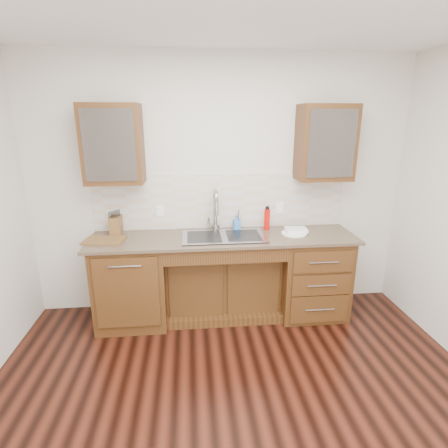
{
  "coord_description": "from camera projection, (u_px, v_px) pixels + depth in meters",
  "views": [
    {
      "loc": [
        -0.33,
        -1.92,
        2.06
      ],
      "look_at": [
        0.0,
        1.4,
        1.05
      ],
      "focal_mm": 28.0,
      "sensor_mm": 36.0,
      "label": 1
    }
  ],
  "objects": [
    {
      "name": "backsplash",
      "position": [
        221.0,
        201.0,
        3.77
      ],
      "size": [
        2.7,
        0.02,
        0.59
      ],
      "primitive_type": "cube",
      "color": "beige",
      "rests_on": "wall_back"
    },
    {
      "name": "upper_cabinet_right",
      "position": [
        325.0,
        143.0,
        3.54
      ],
      "size": [
        0.55,
        0.34,
        0.75
      ],
      "primitive_type": "cube",
      "color": "#593014",
      "rests_on": "wall_back"
    },
    {
      "name": "base_cabinet_right",
      "position": [
        310.0,
        274.0,
        3.8
      ],
      "size": [
        0.7,
        0.62,
        0.88
      ],
      "primitive_type": "cube",
      "color": "#593014",
      "rests_on": "ground"
    },
    {
      "name": "cup_left_a",
      "position": [
        105.0,
        150.0,
        3.34
      ],
      "size": [
        0.15,
        0.15,
        0.1
      ],
      "primitive_type": "imported",
      "rotation": [
        0.0,
        0.0,
        0.12
      ],
      "color": "silver",
      "rests_on": "upper_cabinet_left"
    },
    {
      "name": "outlet_left",
      "position": [
        160.0,
        211.0,
        3.72
      ],
      "size": [
        0.08,
        0.01,
        0.12
      ],
      "primitive_type": "cube",
      "color": "white",
      "rests_on": "backsplash"
    },
    {
      "name": "base_cabinet_center",
      "position": [
        223.0,
        282.0,
        3.82
      ],
      "size": [
        1.2,
        0.44,
        0.7
      ],
      "primitive_type": "cube",
      "color": "#593014",
      "rests_on": "ground"
    },
    {
      "name": "ground",
      "position": [
        243.0,
        429.0,
        2.48
      ],
      "size": [
        4.0,
        3.5,
        0.1
      ],
      "primitive_type": "cube",
      "color": "#3A150C"
    },
    {
      "name": "soap_bottle",
      "position": [
        237.0,
        223.0,
        3.74
      ],
      "size": [
        0.08,
        0.08,
        0.16
      ],
      "primitive_type": "imported",
      "rotation": [
        0.0,
        0.0,
        0.15
      ],
      "color": "#3877C8",
      "rests_on": "countertop"
    },
    {
      "name": "wall_back",
      "position": [
        220.0,
        187.0,
        3.78
      ],
      "size": [
        4.0,
        0.1,
        2.7
      ],
      "primitive_type": "cube",
      "color": "beige",
      "rests_on": "ground"
    },
    {
      "name": "water_bottle",
      "position": [
        267.0,
        219.0,
        3.75
      ],
      "size": [
        0.06,
        0.06,
        0.22
      ],
      "primitive_type": "cylinder",
      "rotation": [
        0.0,
        0.0,
        -0.06
      ],
      "color": "red",
      "rests_on": "countertop"
    },
    {
      "name": "knife_block",
      "position": [
        116.0,
        225.0,
        3.59
      ],
      "size": [
        0.11,
        0.18,
        0.19
      ],
      "primitive_type": "cube",
      "rotation": [
        0.0,
        0.0,
        -0.01
      ],
      "color": "#A87049",
      "rests_on": "countertop"
    },
    {
      "name": "base_cabinet_left",
      "position": [
        133.0,
        282.0,
        3.62
      ],
      "size": [
        0.7,
        0.62,
        0.88
      ],
      "primitive_type": "cube",
      "color": "#593014",
      "rests_on": "ground"
    },
    {
      "name": "plate",
      "position": [
        294.0,
        233.0,
        3.62
      ],
      "size": [
        0.33,
        0.33,
        0.01
      ],
      "primitive_type": "cylinder",
      "rotation": [
        0.0,
        0.0,
        -0.34
      ],
      "color": "white",
      "rests_on": "countertop"
    },
    {
      "name": "cutting_board",
      "position": [
        104.0,
        240.0,
        3.41
      ],
      "size": [
        0.41,
        0.32,
        0.02
      ],
      "primitive_type": "cube",
      "rotation": [
        0.0,
        0.0,
        -0.15
      ],
      "color": "brown",
      "rests_on": "countertop"
    },
    {
      "name": "cup_left_b",
      "position": [
        122.0,
        150.0,
        3.36
      ],
      "size": [
        0.09,
        0.09,
        0.08
      ],
      "primitive_type": "imported",
      "rotation": [
        0.0,
        0.0,
        -0.04
      ],
      "color": "white",
      "rests_on": "upper_cabinet_left"
    },
    {
      "name": "cup_right_a",
      "position": [
        318.0,
        148.0,
        3.55
      ],
      "size": [
        0.14,
        0.14,
        0.09
      ],
      "primitive_type": "imported",
      "rotation": [
        0.0,
        0.0,
        0.21
      ],
      "color": "silver",
      "rests_on": "upper_cabinet_right"
    },
    {
      "name": "cup_right_b",
      "position": [
        337.0,
        148.0,
        3.56
      ],
      "size": [
        0.11,
        0.11,
        0.09
      ],
      "primitive_type": "imported",
      "rotation": [
        0.0,
        0.0,
        0.1
      ],
      "color": "white",
      "rests_on": "upper_cabinet_right"
    },
    {
      "name": "filter_tap",
      "position": [
        238.0,
        219.0,
        3.75
      ],
      "size": [
        0.02,
        0.02,
        0.24
      ],
      "primitive_type": "cylinder",
      "color": "#999993",
      "rests_on": "countertop"
    },
    {
      "name": "sink",
      "position": [
        224.0,
        245.0,
        3.57
      ],
      "size": [
        0.84,
        0.46,
        0.19
      ],
      "primitive_type": "cube",
      "color": "#9E9EA5",
      "rests_on": "countertop"
    },
    {
      "name": "outlet_right",
      "position": [
        280.0,
        208.0,
        3.84
      ],
      "size": [
        0.08,
        0.01,
        0.12
      ],
      "primitive_type": "cube",
      "color": "white",
      "rests_on": "backsplash"
    },
    {
      "name": "dish_towel",
      "position": [
        296.0,
        230.0,
        3.66
      ],
      "size": [
        0.23,
        0.17,
        0.03
      ],
      "primitive_type": "cube",
      "rotation": [
        0.0,
        0.0,
        -0.05
      ],
      "color": "silver",
      "rests_on": "plate"
    },
    {
      "name": "faucet",
      "position": [
        215.0,
        212.0,
        3.7
      ],
      "size": [
        0.04,
        0.04,
        0.4
      ],
      "primitive_type": "cylinder",
      "color": "#999993",
      "rests_on": "countertop"
    },
    {
      "name": "countertop",
      "position": [
        224.0,
        238.0,
        3.56
      ],
      "size": [
        2.7,
        0.65,
        0.03
      ],
      "primitive_type": "cube",
      "color": "#84705B",
      "rests_on": "base_cabinet_left"
    },
    {
      "name": "upper_cabinet_left",
      "position": [
        113.0,
        144.0,
        3.34
      ],
      "size": [
        0.55,
        0.34,
        0.75
      ],
      "primitive_type": "cube",
      "color": "#593014",
      "rests_on": "wall_back"
    }
  ]
}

